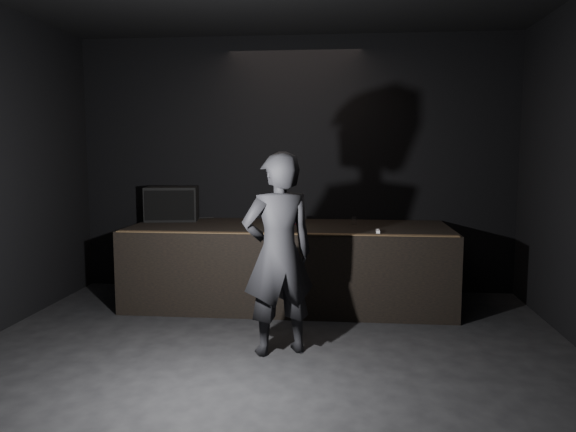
# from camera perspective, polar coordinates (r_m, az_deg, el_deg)

# --- Properties ---
(ground) EXTENTS (7.00, 7.00, 0.00)m
(ground) POSITION_cam_1_polar(r_m,az_deg,el_deg) (4.74, -3.24, -17.57)
(ground) COLOR black
(ground) RESTS_ON ground
(room_walls) EXTENTS (6.10, 7.10, 3.52)m
(room_walls) POSITION_cam_1_polar(r_m,az_deg,el_deg) (4.32, -3.41, 7.70)
(room_walls) COLOR black
(room_walls) RESTS_ON ground
(stage_riser) EXTENTS (4.00, 1.50, 1.00)m
(stage_riser) POSITION_cam_1_polar(r_m,az_deg,el_deg) (7.18, 0.14, -4.96)
(stage_riser) COLOR black
(stage_riser) RESTS_ON ground
(riser_lip) EXTENTS (3.92, 0.10, 0.01)m
(riser_lip) POSITION_cam_1_polar(r_m,az_deg,el_deg) (6.39, -0.48, -1.79)
(riser_lip) COLOR brown
(riser_lip) RESTS_ON stage_riser
(stage_monitor) EXTENTS (0.76, 0.61, 0.46)m
(stage_monitor) POSITION_cam_1_polar(r_m,az_deg,el_deg) (7.78, -11.71, 1.24)
(stage_monitor) COLOR black
(stage_monitor) RESTS_ON stage_riser
(cable) EXTENTS (0.79, 0.35, 0.02)m
(cable) POSITION_cam_1_polar(r_m,az_deg,el_deg) (7.90, -10.61, -0.27)
(cable) COLOR black
(cable) RESTS_ON stage_riser
(laptop) EXTENTS (0.36, 0.32, 0.23)m
(laptop) POSITION_cam_1_polar(r_m,az_deg,el_deg) (7.36, -0.52, -0.26)
(laptop) COLOR white
(laptop) RESTS_ON stage_riser
(beer_can) EXTENTS (0.07, 0.07, 0.17)m
(beer_can) POSITION_cam_1_polar(r_m,az_deg,el_deg) (6.91, 0.63, -0.50)
(beer_can) COLOR silver
(beer_can) RESTS_ON stage_riser
(plastic_cup) EXTENTS (0.08, 0.08, 0.09)m
(plastic_cup) POSITION_cam_1_polar(r_m,az_deg,el_deg) (7.31, 6.73, -0.45)
(plastic_cup) COLOR white
(plastic_cup) RESTS_ON stage_riser
(wii_remote) EXTENTS (0.04, 0.17, 0.03)m
(wii_remote) POSITION_cam_1_polar(r_m,az_deg,el_deg) (6.60, 9.11, -1.52)
(wii_remote) COLOR white
(wii_remote) RESTS_ON stage_riser
(person) EXTENTS (0.83, 0.71, 1.94)m
(person) POSITION_cam_1_polar(r_m,az_deg,el_deg) (5.34, -0.99, -3.88)
(person) COLOR black
(person) RESTS_ON ground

